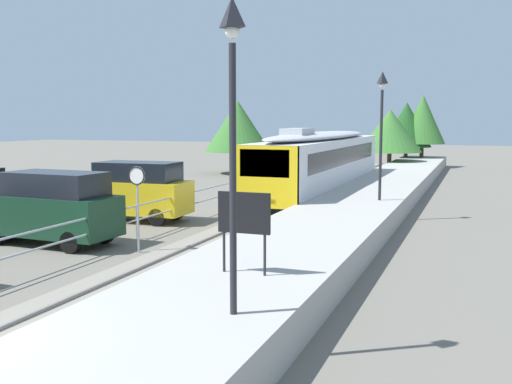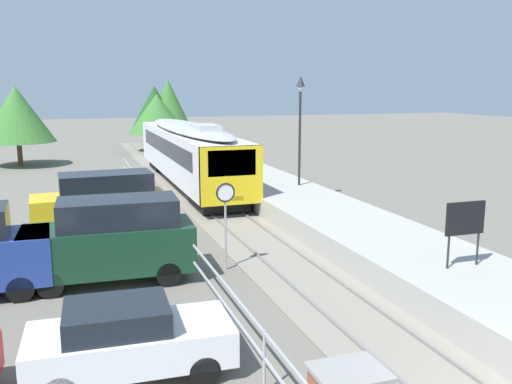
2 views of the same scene
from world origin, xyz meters
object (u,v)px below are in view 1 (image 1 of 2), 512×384
platform_notice_board (244,216)px  speed_limit_sign (137,187)px  platform_lamp_mid_platform (382,111)px  platform_lamp_near_end (232,97)px  parked_van_dark_green (51,207)px  commuter_train (321,159)px  parked_van_yellow (134,191)px

platform_notice_board → speed_limit_sign: bearing=141.3°
platform_notice_board → platform_lamp_mid_platform: bearing=86.3°
platform_lamp_near_end → platform_lamp_mid_platform: (0.00, 15.75, 0.00)m
speed_limit_sign → platform_lamp_near_end: bearing=-47.8°
platform_notice_board → speed_limit_sign: speed_limit_sign is taller
platform_lamp_mid_platform → parked_van_dark_green: (-9.76, -8.74, -3.33)m
platform_notice_board → speed_limit_sign: size_ratio=0.64×
commuter_train → platform_notice_board: size_ratio=10.17×
commuter_train → platform_notice_board: (3.39, -19.63, 0.04)m
platform_lamp_mid_platform → platform_notice_board: platform_lamp_mid_platform is taller
platform_lamp_mid_platform → parked_van_dark_green: platform_lamp_mid_platform is taller
parked_van_yellow → commuter_train: bearing=61.2°
commuter_train → parked_van_yellow: (-5.52, -10.04, -0.85)m
platform_notice_board → parked_van_yellow: 13.13m
speed_limit_sign → commuter_train: bearing=82.4°
parked_van_yellow → parked_van_dark_green: bearing=-90.0°
platform_lamp_near_end → speed_limit_sign: platform_lamp_near_end is taller
commuter_train → speed_limit_sign: 15.41m
parked_van_dark_green → parked_van_yellow: 5.17m
platform_lamp_near_end → parked_van_dark_green: bearing=144.3°
commuter_train → speed_limit_sign: bearing=-97.6°
platform_notice_board → platform_lamp_near_end: bearing=-71.9°
parked_van_dark_green → platform_lamp_near_end: bearing=-35.7°
platform_lamp_mid_platform → parked_van_yellow: platform_lamp_mid_platform is taller
platform_lamp_mid_platform → speed_limit_sign: platform_lamp_mid_platform is taller
commuter_train → platform_lamp_near_end: platform_lamp_near_end is taller
platform_lamp_mid_platform → commuter_train: bearing=123.2°
commuter_train → speed_limit_sign: (-2.05, -15.28, -0.02)m
parked_van_dark_green → platform_lamp_mid_platform: bearing=41.9°
commuter_train → parked_van_dark_green: commuter_train is taller
commuter_train → parked_van_dark_green: 16.20m
speed_limit_sign → parked_van_dark_green: size_ratio=0.56×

